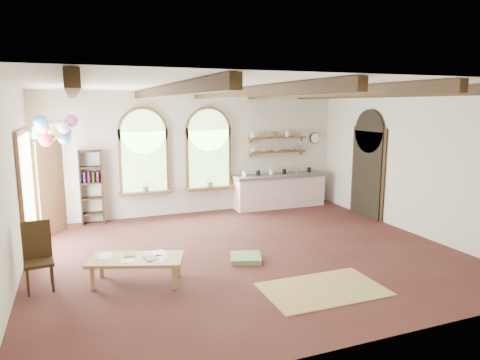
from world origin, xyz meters
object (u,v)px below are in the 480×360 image
kitchen_counter (279,190)px  balloon_cluster (53,130)px  coffee_table (136,261)px  side_chair (39,271)px

kitchen_counter → balloon_cluster: balloon_cluster is taller
kitchen_counter → coffee_table: kitchen_counter is taller
kitchen_counter → balloon_cluster: (-5.70, -0.94, 1.87)m
kitchen_counter → coffee_table: 5.93m
kitchen_counter → coffee_table: (-4.50, -3.86, -0.10)m
coffee_table → balloon_cluster: (-1.20, 2.92, 1.97)m
coffee_table → kitchen_counter: bearing=40.6°
coffee_table → balloon_cluster: bearing=112.3°
kitchen_counter → balloon_cluster: bearing=-170.7°
side_chair → balloon_cluster: (0.25, 2.63, 2.04)m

